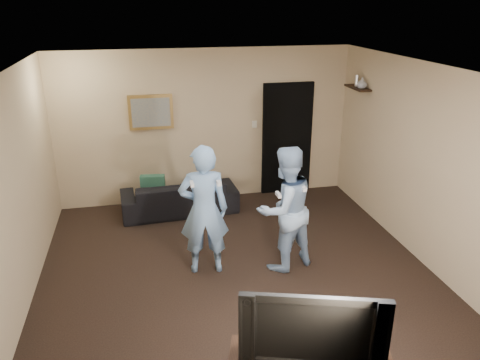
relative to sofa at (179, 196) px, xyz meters
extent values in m
plane|color=black|center=(0.54, -1.99, -0.28)|extent=(5.00, 5.00, 0.00)
cube|color=silver|center=(0.54, -1.99, 2.32)|extent=(5.00, 5.00, 0.04)
cube|color=tan|center=(0.54, 0.51, 1.02)|extent=(5.00, 0.04, 2.60)
cube|color=tan|center=(0.54, -4.49, 1.02)|extent=(5.00, 0.04, 2.60)
cube|color=tan|center=(-1.96, -1.99, 1.02)|extent=(0.04, 5.00, 2.60)
cube|color=tan|center=(3.04, -1.99, 1.02)|extent=(0.04, 5.00, 2.60)
imported|color=black|center=(0.00, 0.00, 0.00)|extent=(1.93, 0.84, 0.55)
cube|color=#184939|center=(-0.42, 0.00, 0.20)|extent=(0.40, 0.18, 0.39)
cube|color=olive|center=(-0.36, 0.48, 1.32)|extent=(0.72, 0.05, 0.57)
cube|color=slate|center=(-0.36, 0.46, 1.32)|extent=(0.62, 0.01, 0.47)
cube|color=black|center=(1.99, 0.48, 0.72)|extent=(0.90, 0.06, 2.00)
cube|color=silver|center=(1.39, 0.48, 1.02)|extent=(0.08, 0.02, 0.12)
cube|color=black|center=(2.93, -0.19, 1.71)|extent=(0.20, 0.60, 0.03)
imported|color=#A8A8AD|center=(2.93, -0.33, 1.81)|extent=(0.18, 0.18, 0.17)
cylinder|color=silver|center=(2.93, -0.14, 1.82)|extent=(0.06, 0.06, 0.18)
imported|color=black|center=(0.72, -4.23, 0.57)|extent=(1.19, 0.51, 0.69)
imported|color=#7CA6D7|center=(0.15, -1.88, 0.58)|extent=(0.66, 0.47, 1.71)
cube|color=white|center=(-0.01, -2.10, 1.04)|extent=(0.04, 0.14, 0.04)
cube|color=white|center=(0.31, -2.10, 1.02)|extent=(0.05, 0.09, 0.05)
imported|color=#98B8DD|center=(1.18, -2.00, 0.55)|extent=(0.97, 0.86, 1.66)
cube|color=white|center=(1.02, -2.22, 0.86)|extent=(0.04, 0.14, 0.04)
cube|color=white|center=(1.34, -2.22, 0.91)|extent=(0.05, 0.09, 0.05)
camera|label=1|loc=(-0.54, -7.18, 3.06)|focal=35.00mm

